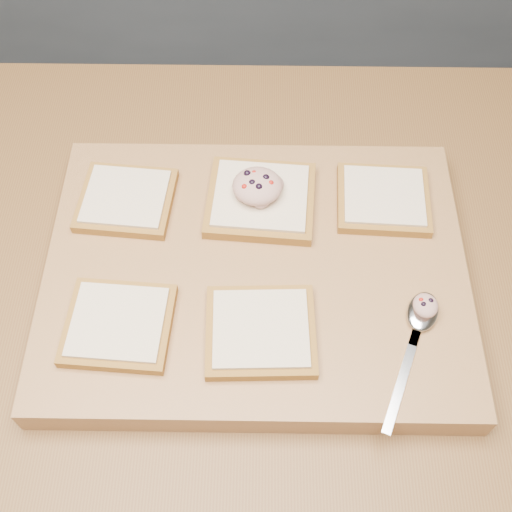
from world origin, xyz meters
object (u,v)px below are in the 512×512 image
Objects in this scene: bread_far_center at (261,199)px; tuna_salad_dollop at (257,186)px; spoon at (420,321)px; cutting_board at (256,273)px.

tuna_salad_dollop is at bearing 158.57° from bread_far_center.
spoon is (0.18, -0.16, -0.03)m from tuna_salad_dollop.
tuna_salad_dollop is at bearing 89.83° from cutting_board.
spoon reaches higher than cutting_board.
tuna_salad_dollop is at bearing 137.52° from spoon.
spoon is (0.18, -0.07, 0.02)m from cutting_board.
cutting_board is at bearing 157.66° from spoon.
tuna_salad_dollop is 0.24m from spoon.
tuna_salad_dollop reaches higher than bread_far_center.
tuna_salad_dollop is (0.00, 0.09, 0.05)m from cutting_board.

